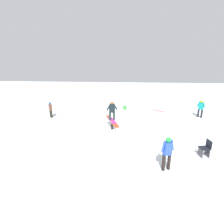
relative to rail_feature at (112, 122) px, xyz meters
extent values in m
plane|color=white|center=(0.00, 0.00, -0.61)|extent=(60.00, 60.00, 0.00)
cylinder|color=black|center=(0.00, 0.00, -0.29)|extent=(0.14, 0.14, 0.64)
cube|color=#A53F1E|center=(0.00, 0.00, 0.07)|extent=(2.45, 1.13, 0.08)
cube|color=white|center=(-1.86, -0.68, -0.37)|extent=(2.21, 2.03, 0.49)
cube|color=#C32F97|center=(0.00, 0.00, 0.12)|extent=(1.36, 0.75, 0.03)
cylinder|color=#24312F|center=(0.05, -0.13, 0.41)|extent=(0.15, 0.15, 0.56)
cylinder|color=#24312F|center=(-0.05, 0.13, 0.41)|extent=(0.15, 0.15, 0.56)
cube|color=black|center=(0.00, 0.00, 0.96)|extent=(0.33, 0.41, 0.53)
cylinder|color=black|center=(0.08, -0.21, 1.08)|extent=(0.21, 0.35, 0.49)
cylinder|color=black|center=(-0.08, 0.21, 1.08)|extent=(0.21, 0.35, 0.49)
sphere|color=brown|center=(0.00, 0.00, 1.34)|extent=(0.23, 0.23, 0.23)
cylinder|color=black|center=(2.39, 5.36, -0.29)|extent=(0.13, 0.13, 0.64)
cylinder|color=black|center=(2.55, 5.54, -0.29)|extent=(0.13, 0.13, 0.64)
cube|color=brown|center=(2.47, 5.45, 0.28)|extent=(0.35, 0.36, 0.51)
cylinder|color=brown|center=(2.34, 5.31, 0.40)|extent=(0.19, 0.20, 0.46)
cylinder|color=brown|center=(2.60, 5.60, 0.40)|extent=(0.19, 0.20, 0.46)
sphere|color=blue|center=(2.47, 5.45, 0.64)|extent=(0.20, 0.20, 0.20)
cylinder|color=black|center=(-4.47, -2.64, -0.24)|extent=(0.14, 0.14, 0.75)
cylinder|color=black|center=(-4.37, -2.89, -0.24)|extent=(0.14, 0.14, 0.75)
cube|color=blue|center=(-4.42, -2.77, 0.42)|extent=(0.33, 0.40, 0.58)
cylinder|color=blue|center=(-4.50, -2.57, 0.55)|extent=(0.15, 0.21, 0.51)
cylinder|color=blue|center=(-4.34, -2.96, 0.55)|extent=(0.15, 0.21, 0.51)
sphere|color=green|center=(-4.42, -2.77, 0.82)|extent=(0.22, 0.22, 0.22)
cylinder|color=black|center=(3.67, -7.13, -0.26)|extent=(0.15, 0.15, 0.71)
cylinder|color=black|center=(3.50, -7.34, -0.26)|extent=(0.15, 0.15, 0.71)
cube|color=teal|center=(3.58, -7.24, 0.39)|extent=(0.39, 0.41, 0.57)
cylinder|color=teal|center=(3.72, -7.06, 0.52)|extent=(0.21, 0.24, 0.52)
cylinder|color=teal|center=(3.45, -7.41, 0.52)|extent=(0.21, 0.24, 0.52)
sphere|color=gold|center=(3.58, -7.24, 0.79)|extent=(0.23, 0.23, 0.23)
cube|color=#F25A54|center=(5.37, -4.09, -0.60)|extent=(1.08, 1.17, 0.02)
cube|color=#3F3F44|center=(-3.13, -4.71, -0.39)|extent=(0.40, 0.10, 0.44)
cube|color=#3F3F44|center=(-3.07, -5.07, -0.39)|extent=(0.40, 0.10, 0.44)
cube|color=black|center=(-3.10, -4.89, -0.15)|extent=(0.51, 0.51, 0.04)
cube|color=black|center=(-3.07, -5.09, 0.07)|extent=(0.44, 0.11, 0.40)
cube|color=green|center=(5.69, -0.80, -0.44)|extent=(0.37, 0.37, 0.34)
camera|label=1|loc=(-11.31, -0.99, 3.95)|focal=28.00mm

